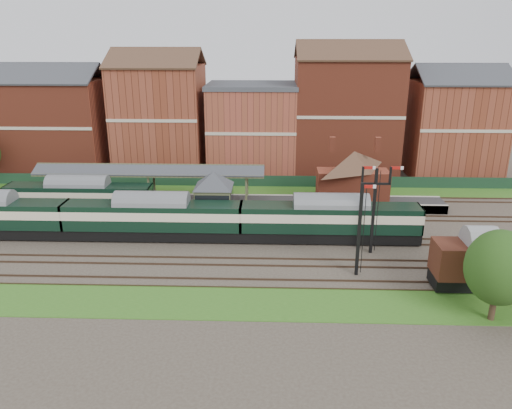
{
  "coord_description": "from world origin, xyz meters",
  "views": [
    {
      "loc": [
        2.89,
        -44.79,
        19.12
      ],
      "look_at": [
        1.32,
        2.0,
        3.0
      ],
      "focal_mm": 35.0,
      "sensor_mm": 36.0,
      "label": 1
    }
  ],
  "objects_px": {
    "signal_box": "(214,198)",
    "semaphore_bracket": "(374,205)",
    "goods_van_a": "(477,262)",
    "platform_railcar": "(79,196)",
    "dmu_train": "(153,217)"
  },
  "relations": [
    {
      "from": "signal_box",
      "to": "dmu_train",
      "type": "height_order",
      "value": "signal_box"
    },
    {
      "from": "signal_box",
      "to": "semaphore_bracket",
      "type": "bearing_deg",
      "value": -20.92
    },
    {
      "from": "platform_railcar",
      "to": "goods_van_a",
      "type": "xyz_separation_m",
      "value": [
        37.15,
        -15.5,
        0.1
      ]
    },
    {
      "from": "signal_box",
      "to": "platform_railcar",
      "type": "bearing_deg",
      "value": 167.96
    },
    {
      "from": "dmu_train",
      "to": "platform_railcar",
      "type": "relative_size",
      "value": 3.2
    },
    {
      "from": "dmu_train",
      "to": "goods_van_a",
      "type": "relative_size",
      "value": 7.74
    },
    {
      "from": "goods_van_a",
      "to": "platform_railcar",
      "type": "bearing_deg",
      "value": 157.35
    },
    {
      "from": "platform_railcar",
      "to": "goods_van_a",
      "type": "distance_m",
      "value": 40.25
    },
    {
      "from": "dmu_train",
      "to": "goods_van_a",
      "type": "bearing_deg",
      "value": -18.12
    },
    {
      "from": "signal_box",
      "to": "semaphore_bracket",
      "type": "height_order",
      "value": "semaphore_bracket"
    },
    {
      "from": "goods_van_a",
      "to": "signal_box",
      "type": "bearing_deg",
      "value": 150.79
    },
    {
      "from": "semaphore_bracket",
      "to": "dmu_train",
      "type": "relative_size",
      "value": 0.16
    },
    {
      "from": "dmu_train",
      "to": "platform_railcar",
      "type": "height_order",
      "value": "dmu_train"
    },
    {
      "from": "platform_railcar",
      "to": "signal_box",
      "type": "bearing_deg",
      "value": -12.04
    },
    {
      "from": "platform_railcar",
      "to": "goods_van_a",
      "type": "bearing_deg",
      "value": -22.65
    }
  ]
}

